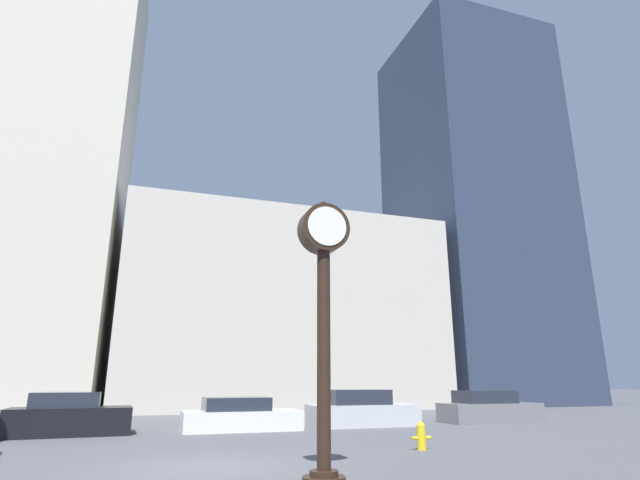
% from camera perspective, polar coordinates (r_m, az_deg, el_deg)
% --- Properties ---
extents(ground_plane, '(200.00, 200.00, 0.00)m').
position_cam_1_polar(ground_plane, '(11.72, -12.81, -24.09)').
color(ground_plane, '#515156').
extents(building_tall_tower, '(10.70, 12.00, 34.06)m').
position_cam_1_polar(building_tall_tower, '(39.45, -29.04, 9.07)').
color(building_tall_tower, beige).
rests_on(building_tall_tower, ground_plane).
extents(building_storefront_row, '(21.48, 12.00, 12.88)m').
position_cam_1_polar(building_storefront_row, '(36.89, -4.81, -8.48)').
color(building_storefront_row, beige).
rests_on(building_storefront_row, ground_plane).
extents(building_glass_modern, '(12.18, 12.00, 33.19)m').
position_cam_1_polar(building_glass_modern, '(46.80, 17.16, 3.39)').
color(building_glass_modern, '#2D384C').
rests_on(building_glass_modern, ground_plane).
extents(street_clock, '(0.99, 0.78, 5.36)m').
position_cam_1_polar(street_clock, '(9.85, 0.41, -6.38)').
color(street_clock, black).
rests_on(street_clock, ground_plane).
extents(car_black, '(3.96, 2.04, 1.39)m').
position_cam_1_polar(car_black, '(19.81, -26.75, -17.59)').
color(car_black, black).
rests_on(car_black, ground_plane).
extents(car_white, '(4.33, 1.94, 1.18)m').
position_cam_1_polar(car_white, '(19.88, -9.13, -19.28)').
color(car_white, silver).
rests_on(car_white, ground_plane).
extents(car_silver, '(4.44, 1.77, 1.43)m').
position_cam_1_polar(car_silver, '(21.46, 4.75, -18.87)').
color(car_silver, '#BCBCC1').
rests_on(car_silver, ground_plane).
extents(car_grey, '(4.42, 1.87, 1.36)m').
position_cam_1_polar(car_grey, '(24.54, 18.73, -17.81)').
color(car_grey, slate).
rests_on(car_grey, ground_plane).
extents(fire_hydrant_near, '(0.56, 0.24, 0.71)m').
position_cam_1_polar(fire_hydrant_near, '(14.52, 11.50, -21.05)').
color(fire_hydrant_near, yellow).
rests_on(fire_hydrant_near, ground_plane).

